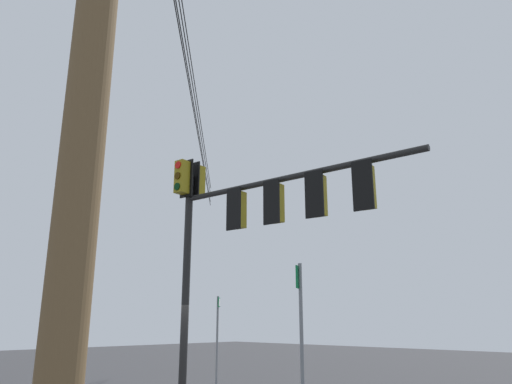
{
  "coord_description": "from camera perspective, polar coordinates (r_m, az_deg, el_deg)",
  "views": [
    {
      "loc": [
        10.13,
        -7.98,
        2.08
      ],
      "look_at": [
        2.34,
        0.02,
        5.11
      ],
      "focal_mm": 33.61,
      "sensor_mm": 36.0,
      "label": 1
    }
  ],
  "objects": [
    {
      "name": "route_sign_primary",
      "position": [
        16.53,
        -4.61,
        -16.45
      ],
      "size": [
        0.22,
        0.26,
        2.92
      ],
      "color": "slate",
      "rests_on": "ground"
    },
    {
      "name": "overhead_wire_span",
      "position": [
        14.99,
        -7.2,
        9.92
      ],
      "size": [
        14.27,
        13.42,
        1.5
      ],
      "color": "black"
    },
    {
      "name": "utility_pole_wooden",
      "position": [
        4.83,
        -18.33,
        20.87
      ],
      "size": [
        0.42,
        2.12,
        9.53
      ],
      "color": "brown",
      "rests_on": "ground"
    },
    {
      "name": "route_sign_secondary",
      "position": [
        9.27,
        5.36,
        -16.27
      ],
      "size": [
        0.17,
        0.29,
        3.17
      ],
      "color": "slate",
      "rests_on": "ground"
    },
    {
      "name": "signal_mast_assembly",
      "position": [
        11.7,
        -1.71,
        -2.66
      ],
      "size": [
        6.68,
        1.28,
        6.37
      ],
      "color": "black",
      "rests_on": "ground"
    }
  ]
}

